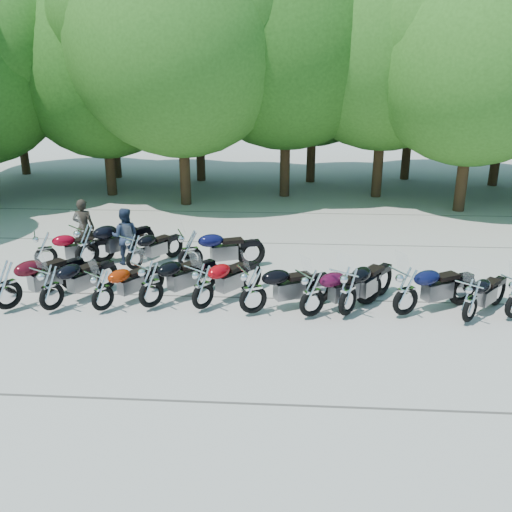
# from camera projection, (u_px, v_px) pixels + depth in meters

# --- Properties ---
(ground) EXTENTS (90.00, 90.00, 0.00)m
(ground) POSITION_uv_depth(u_px,v_px,m) (252.00, 325.00, 12.00)
(ground) COLOR #9D988E
(ground) RESTS_ON ground
(tree_2) EXTENTS (7.31, 7.31, 8.97)m
(tree_2) POSITION_uv_depth(u_px,v_px,m) (102.00, 71.00, 22.83)
(tree_2) COLOR #3A2614
(tree_2) RESTS_ON ground
(tree_3) EXTENTS (8.70, 8.70, 10.67)m
(tree_3) POSITION_uv_depth(u_px,v_px,m) (179.00, 43.00, 20.77)
(tree_3) COLOR #3A2614
(tree_3) RESTS_ON ground
(tree_4) EXTENTS (9.13, 9.13, 11.20)m
(tree_4) POSITION_uv_depth(u_px,v_px,m) (287.00, 37.00, 22.16)
(tree_4) COLOR #3A2614
(tree_4) RESTS_ON ground
(tree_5) EXTENTS (9.04, 9.04, 11.10)m
(tree_5) POSITION_uv_depth(u_px,v_px,m) (387.00, 38.00, 22.04)
(tree_5) COLOR #3A2614
(tree_5) RESTS_ON ground
(tree_6) EXTENTS (8.00, 8.00, 9.82)m
(tree_6) POSITION_uv_depth(u_px,v_px,m) (477.00, 57.00, 19.86)
(tree_6) COLOR #3A2614
(tree_6) RESTS_ON ground
(tree_9) EXTENTS (7.59, 7.59, 9.32)m
(tree_9) POSITION_uv_depth(u_px,v_px,m) (12.00, 67.00, 27.62)
(tree_9) COLOR #3A2614
(tree_9) RESTS_ON ground
(tree_10) EXTENTS (7.78, 7.78, 9.55)m
(tree_10) POSITION_uv_depth(u_px,v_px,m) (108.00, 64.00, 26.68)
(tree_10) COLOR #3A2614
(tree_10) RESTS_ON ground
(tree_11) EXTENTS (7.56, 7.56, 9.28)m
(tree_11) POSITION_uv_depth(u_px,v_px,m) (198.00, 67.00, 25.94)
(tree_11) COLOR #3A2614
(tree_11) RESTS_ON ground
(tree_12) EXTENTS (7.88, 7.88, 9.67)m
(tree_12) POSITION_uv_depth(u_px,v_px,m) (314.00, 62.00, 25.57)
(tree_12) COLOR #3A2614
(tree_12) RESTS_ON ground
(tree_13) EXTENTS (8.31, 8.31, 10.20)m
(tree_13) POSITION_uv_depth(u_px,v_px,m) (415.00, 55.00, 26.12)
(tree_13) COLOR #3A2614
(tree_13) RESTS_ON ground
(tree_14) EXTENTS (8.02, 8.02, 9.84)m
(tree_14) POSITION_uv_depth(u_px,v_px,m) (510.00, 59.00, 24.65)
(tree_14) COLOR #3A2614
(tree_14) RESTS_ON ground
(motorcycle_0) EXTENTS (2.01, 2.45, 1.39)m
(motorcycle_0) POSITION_uv_depth(u_px,v_px,m) (6.00, 284.00, 12.44)
(motorcycle_0) COLOR #3E0811
(motorcycle_0) RESTS_ON ground
(motorcycle_1) EXTENTS (1.70, 2.32, 1.28)m
(motorcycle_1) POSITION_uv_depth(u_px,v_px,m) (51.00, 287.00, 12.43)
(motorcycle_1) COLOR black
(motorcycle_1) RESTS_ON ground
(motorcycle_2) EXTENTS (1.73, 2.05, 1.17)m
(motorcycle_2) POSITION_uv_depth(u_px,v_px,m) (102.00, 289.00, 12.43)
(motorcycle_2) COLOR #922305
(motorcycle_2) RESTS_ON ground
(motorcycle_3) EXTENTS (2.07, 2.27, 1.34)m
(motorcycle_3) POSITION_uv_depth(u_px,v_px,m) (151.00, 283.00, 12.55)
(motorcycle_3) COLOR black
(motorcycle_3) RESTS_ON ground
(motorcycle_4) EXTENTS (1.95, 2.22, 1.29)m
(motorcycle_4) POSITION_uv_depth(u_px,v_px,m) (203.00, 285.00, 12.48)
(motorcycle_4) COLOR #9E050C
(motorcycle_4) RESTS_ON ground
(motorcycle_5) EXTENTS (2.42, 1.68, 1.33)m
(motorcycle_5) POSITION_uv_depth(u_px,v_px,m) (253.00, 289.00, 12.23)
(motorcycle_5) COLOR black
(motorcycle_5) RESTS_ON ground
(motorcycle_6) EXTENTS (2.29, 1.84, 1.29)m
(motorcycle_6) POSITION_uv_depth(u_px,v_px,m) (312.00, 292.00, 12.09)
(motorcycle_6) COLOR #3E0821
(motorcycle_6) RESTS_ON ground
(motorcycle_7) EXTENTS (1.98, 2.36, 1.35)m
(motorcycle_7) POSITION_uv_depth(u_px,v_px,m) (348.00, 290.00, 12.14)
(motorcycle_7) COLOR black
(motorcycle_7) RESTS_ON ground
(motorcycle_8) EXTENTS (2.43, 1.79, 1.35)m
(motorcycle_8) POSITION_uv_depth(u_px,v_px,m) (406.00, 290.00, 12.14)
(motorcycle_8) COLOR black
(motorcycle_8) RESTS_ON ground
(motorcycle_9) EXTENTS (1.85, 1.97, 1.17)m
(motorcycle_9) POSITION_uv_depth(u_px,v_px,m) (471.00, 300.00, 11.85)
(motorcycle_9) COLOR black
(motorcycle_9) RESTS_ON ground
(motorcycle_11) EXTENTS (2.22, 1.51, 1.21)m
(motorcycle_11) POSITION_uv_depth(u_px,v_px,m) (45.00, 249.00, 15.15)
(motorcycle_11) COLOR maroon
(motorcycle_11) RESTS_ON ground
(motorcycle_12) EXTENTS (2.27, 2.44, 1.45)m
(motorcycle_12) POSITION_uv_depth(u_px,v_px,m) (86.00, 244.00, 15.18)
(motorcycle_12) COLOR black
(motorcycle_12) RESTS_ON ground
(motorcycle_13) EXTENTS (1.69, 2.08, 1.18)m
(motorcycle_13) POSITION_uv_depth(u_px,v_px,m) (134.00, 251.00, 15.03)
(motorcycle_13) COLOR black
(motorcycle_13) RESTS_ON ground
(motorcycle_14) EXTENTS (2.54, 1.56, 1.38)m
(motorcycle_14) POSITION_uv_depth(u_px,v_px,m) (190.00, 250.00, 14.83)
(motorcycle_14) COLOR #0C0D35
(motorcycle_14) RESTS_ON ground
(rider_0) EXTENTS (0.65, 0.43, 1.77)m
(rider_0) POSITION_uv_depth(u_px,v_px,m) (84.00, 228.00, 16.17)
(rider_0) COLOR black
(rider_0) RESTS_ON ground
(rider_1) EXTENTS (0.86, 0.71, 1.65)m
(rider_1) POSITION_uv_depth(u_px,v_px,m) (125.00, 236.00, 15.57)
(rider_1) COLOR #202B44
(rider_1) RESTS_ON ground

